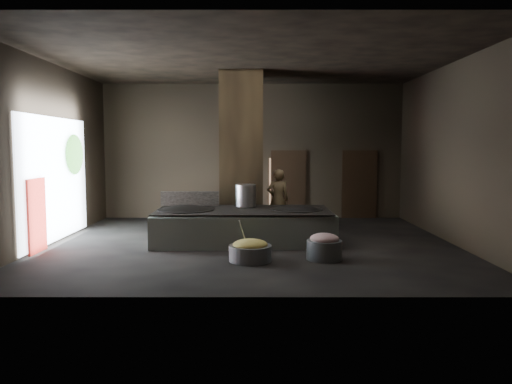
{
  "coord_description": "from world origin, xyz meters",
  "views": [
    {
      "loc": [
        0.12,
        -12.34,
        2.42
      ],
      "look_at": [
        0.11,
        0.43,
        1.25
      ],
      "focal_mm": 35.0,
      "sensor_mm": 36.0,
      "label": 1
    }
  ],
  "objects_px": {
    "stock_pot": "(246,196)",
    "veg_basin": "(250,253)",
    "wok_right": "(296,212)",
    "hearth_platform": "(243,227)",
    "meat_basin": "(324,250)",
    "cook": "(278,199)",
    "wok_left": "(186,213)"
  },
  "relations": [
    {
      "from": "wok_right",
      "to": "stock_pot",
      "type": "xyz_separation_m",
      "value": [
        -1.3,
        0.5,
        0.38
      ]
    },
    {
      "from": "veg_basin",
      "to": "wok_left",
      "type": "bearing_deg",
      "value": 128.65
    },
    {
      "from": "wok_right",
      "to": "cook",
      "type": "bearing_deg",
      "value": 101.94
    },
    {
      "from": "wok_left",
      "to": "wok_right",
      "type": "relative_size",
      "value": 1.07
    },
    {
      "from": "wok_left",
      "to": "stock_pot",
      "type": "bearing_deg",
      "value": 21.8
    },
    {
      "from": "hearth_platform",
      "to": "stock_pot",
      "type": "height_order",
      "value": "stock_pot"
    },
    {
      "from": "wok_left",
      "to": "cook",
      "type": "height_order",
      "value": "cook"
    },
    {
      "from": "hearth_platform",
      "to": "wok_left",
      "type": "distance_m",
      "value": 1.5
    },
    {
      "from": "hearth_platform",
      "to": "meat_basin",
      "type": "relative_size",
      "value": 5.88
    },
    {
      "from": "meat_basin",
      "to": "veg_basin",
      "type": "bearing_deg",
      "value": -174.97
    },
    {
      "from": "cook",
      "to": "meat_basin",
      "type": "bearing_deg",
      "value": 95.98
    },
    {
      "from": "wok_right",
      "to": "meat_basin",
      "type": "relative_size",
      "value": 1.73
    },
    {
      "from": "meat_basin",
      "to": "wok_right",
      "type": "bearing_deg",
      "value": 102.22
    },
    {
      "from": "stock_pot",
      "to": "cook",
      "type": "xyz_separation_m",
      "value": [
        0.91,
        1.34,
        -0.25
      ]
    },
    {
      "from": "wok_left",
      "to": "veg_basin",
      "type": "relative_size",
      "value": 1.54
    },
    {
      "from": "cook",
      "to": "wok_right",
      "type": "bearing_deg",
      "value": 95.84
    },
    {
      "from": "wok_left",
      "to": "wok_right",
      "type": "distance_m",
      "value": 2.8
    },
    {
      "from": "meat_basin",
      "to": "stock_pot",
      "type": "bearing_deg",
      "value": 124.54
    },
    {
      "from": "stock_pot",
      "to": "wok_left",
      "type": "bearing_deg",
      "value": -158.2
    },
    {
      "from": "wok_left",
      "to": "stock_pot",
      "type": "xyz_separation_m",
      "value": [
        1.5,
        0.6,
        0.38
      ]
    },
    {
      "from": "wok_right",
      "to": "veg_basin",
      "type": "bearing_deg",
      "value": -117.91
    },
    {
      "from": "stock_pot",
      "to": "cook",
      "type": "distance_m",
      "value": 1.64
    },
    {
      "from": "meat_basin",
      "to": "hearth_platform",
      "type": "bearing_deg",
      "value": 132.15
    },
    {
      "from": "cook",
      "to": "wok_left",
      "type": "bearing_deg",
      "value": 32.77
    },
    {
      "from": "wok_left",
      "to": "veg_basin",
      "type": "height_order",
      "value": "wok_left"
    },
    {
      "from": "wok_left",
      "to": "cook",
      "type": "bearing_deg",
      "value": 38.87
    },
    {
      "from": "veg_basin",
      "to": "meat_basin",
      "type": "height_order",
      "value": "meat_basin"
    },
    {
      "from": "wok_right",
      "to": "stock_pot",
      "type": "relative_size",
      "value": 2.25
    },
    {
      "from": "hearth_platform",
      "to": "wok_right",
      "type": "xyz_separation_m",
      "value": [
        1.35,
        0.05,
        0.36
      ]
    },
    {
      "from": "stock_pot",
      "to": "veg_basin",
      "type": "bearing_deg",
      "value": -86.73
    },
    {
      "from": "wok_left",
      "to": "meat_basin",
      "type": "xyz_separation_m",
      "value": [
        3.24,
        -1.93,
        -0.54
      ]
    },
    {
      "from": "hearth_platform",
      "to": "wok_left",
      "type": "height_order",
      "value": "wok_left"
    }
  ]
}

